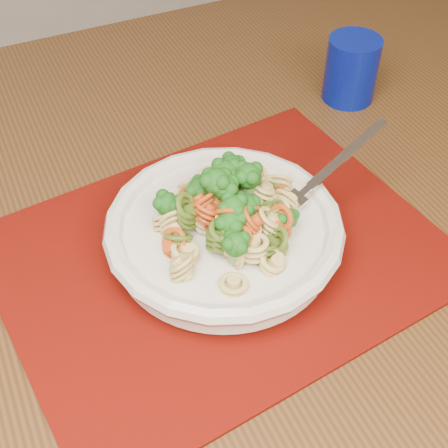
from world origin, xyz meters
TOP-DOWN VIEW (x-y plane):
  - dining_table at (0.16, 0.78)m, footprint 1.54×1.06m
  - placemat at (0.11, 0.73)m, footprint 0.45×0.36m
  - pasta_bowl at (0.12, 0.73)m, footprint 0.24×0.24m
  - pasta_broccoli_heap at (0.12, 0.73)m, footprint 0.21×0.21m
  - fork at (0.19, 0.71)m, footprint 0.18×0.05m
  - tumbler at (0.40, 0.89)m, footprint 0.07×0.07m

SIDE VIEW (x-z plane):
  - dining_table at x=0.16m, z-range 0.28..1.05m
  - placemat at x=0.11m, z-range 0.76..0.77m
  - pasta_bowl at x=0.12m, z-range 0.77..0.82m
  - tumbler at x=0.40m, z-range 0.76..0.85m
  - fork at x=0.19m, z-range 0.77..0.85m
  - pasta_broccoli_heap at x=0.12m, z-range 0.78..0.84m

